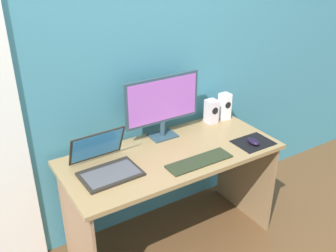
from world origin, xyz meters
name	(u,v)px	position (x,y,z in m)	size (l,w,h in m)	color
ground_plane	(171,240)	(0.00, 0.00, 0.00)	(8.00, 8.00, 0.00)	brown
wall_back	(141,58)	(0.00, 0.38, 1.25)	(6.00, 0.04, 2.50)	teal
desk	(171,173)	(0.00, 0.00, 0.58)	(1.40, 0.63, 0.73)	olive
monitor	(163,103)	(0.07, 0.22, 0.97)	(0.55, 0.14, 0.43)	#2B414E
speaker_right	(225,106)	(0.61, 0.22, 0.83)	(0.07, 0.08, 0.20)	white
speaker_near_monitor	(211,111)	(0.48, 0.22, 0.81)	(0.08, 0.09, 0.17)	silver
laptop	(106,164)	(-0.44, 0.02, 0.77)	(0.35, 0.34, 0.22)	black
keyboard_external	(199,161)	(0.08, -0.19, 0.73)	(0.43, 0.13, 0.01)	#252D1A
mousepad	(253,142)	(0.53, -0.18, 0.73)	(0.25, 0.20, 0.00)	black
mouse	(253,142)	(0.52, -0.19, 0.75)	(0.06, 0.10, 0.04)	black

